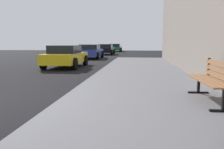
# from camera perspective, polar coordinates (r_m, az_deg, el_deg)

# --- Properties ---
(sidewalk) EXTENTS (4.00, 32.00, 0.15)m
(sidewalk) POSITION_cam_1_polar(r_m,az_deg,el_deg) (4.49, 9.42, -9.54)
(sidewalk) COLOR slate
(sidewalk) RESTS_ON ground_plane
(bench) EXTENTS (0.56, 1.85, 0.89)m
(bench) POSITION_cam_1_polar(r_m,az_deg,el_deg) (5.43, 23.90, -0.72)
(bench) COLOR #9E6B42
(bench) RESTS_ON sidewalk
(car_yellow) EXTENTS (1.92, 4.01, 1.27)m
(car_yellow) POSITION_cam_1_polar(r_m,az_deg,el_deg) (13.72, -11.30, 4.44)
(car_yellow) COLOR yellow
(car_yellow) RESTS_ON ground_plane
(car_blue) EXTENTS (2.03, 4.04, 1.27)m
(car_blue) POSITION_cam_1_polar(r_m,az_deg,el_deg) (21.36, -5.39, 5.69)
(car_blue) COLOR #233899
(car_blue) RESTS_ON ground_plane
(car_black) EXTENTS (1.98, 4.11, 1.27)m
(car_black) POSITION_cam_1_polar(r_m,az_deg,el_deg) (28.58, -1.56, 6.23)
(car_black) COLOR black
(car_black) RESTS_ON ground_plane
(car_green) EXTENTS (2.07, 4.39, 1.27)m
(car_green) POSITION_cam_1_polar(r_m,az_deg,el_deg) (38.22, 0.76, 6.62)
(car_green) COLOR #196638
(car_green) RESTS_ON ground_plane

